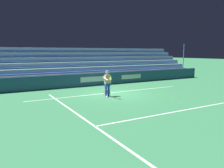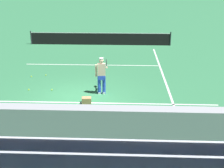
{
  "view_description": "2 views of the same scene",
  "coord_description": "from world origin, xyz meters",
  "px_view_note": "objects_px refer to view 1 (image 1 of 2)",
  "views": [
    {
      "loc": [
        7.59,
        13.06,
        2.91
      ],
      "look_at": [
        0.63,
        0.7,
        0.84
      ],
      "focal_mm": 35.0,
      "sensor_mm": 36.0,
      "label": 1
    },
    {
      "loc": [
        2.04,
        -12.89,
        5.23
      ],
      "look_at": [
        1.47,
        -0.24,
        0.79
      ],
      "focal_mm": 50.0,
      "sensor_mm": 36.0,
      "label": 2
    }
  ],
  "objects_px": {
    "tennis_ball_far_left": "(86,91)",
    "tennis_ball_far_right": "(178,96)",
    "tennis_ball_toward_net": "(127,87)",
    "tennis_ball_by_box": "(152,92)",
    "tennis_ball_on_baseline": "(140,94)",
    "tennis_player": "(107,83)",
    "tennis_ball_near_player": "(173,98)",
    "ball_box_cardboard": "(107,91)"
  },
  "relations": [
    {
      "from": "ball_box_cardboard",
      "to": "tennis_ball_toward_net",
      "type": "distance_m",
      "value": 2.95
    },
    {
      "from": "tennis_ball_by_box",
      "to": "tennis_ball_on_baseline",
      "type": "distance_m",
      "value": 1.11
    },
    {
      "from": "tennis_ball_near_player",
      "to": "tennis_ball_far_right",
      "type": "distance_m",
      "value": 0.78
    },
    {
      "from": "tennis_ball_by_box",
      "to": "tennis_ball_on_baseline",
      "type": "height_order",
      "value": "same"
    },
    {
      "from": "tennis_ball_on_baseline",
      "to": "tennis_ball_toward_net",
      "type": "height_order",
      "value": "same"
    },
    {
      "from": "tennis_player",
      "to": "tennis_ball_by_box",
      "type": "height_order",
      "value": "tennis_player"
    },
    {
      "from": "tennis_ball_near_player",
      "to": "tennis_ball_toward_net",
      "type": "distance_m",
      "value": 5.1
    },
    {
      "from": "tennis_ball_near_player",
      "to": "tennis_ball_on_baseline",
      "type": "bearing_deg",
      "value": -69.42
    },
    {
      "from": "tennis_ball_by_box",
      "to": "tennis_ball_on_baseline",
      "type": "bearing_deg",
      "value": 2.05
    },
    {
      "from": "ball_box_cardboard",
      "to": "tennis_ball_on_baseline",
      "type": "distance_m",
      "value": 2.38
    },
    {
      "from": "tennis_ball_far_left",
      "to": "tennis_ball_far_right",
      "type": "distance_m",
      "value": 6.59
    },
    {
      "from": "tennis_ball_near_player",
      "to": "tennis_ball_by_box",
      "type": "xyz_separation_m",
      "value": [
        -0.25,
        -2.33,
        0.0
      ]
    },
    {
      "from": "tennis_ball_toward_net",
      "to": "tennis_ball_on_baseline",
      "type": "bearing_deg",
      "value": 74.45
    },
    {
      "from": "tennis_ball_far_right",
      "to": "tennis_ball_on_baseline",
      "type": "bearing_deg",
      "value": -51.61
    },
    {
      "from": "tennis_player",
      "to": "tennis_ball_near_player",
      "type": "bearing_deg",
      "value": 141.78
    },
    {
      "from": "tennis_ball_by_box",
      "to": "tennis_ball_toward_net",
      "type": "distance_m",
      "value": 2.79
    },
    {
      "from": "tennis_ball_far_left",
      "to": "tennis_ball_far_right",
      "type": "height_order",
      "value": "same"
    },
    {
      "from": "tennis_player",
      "to": "tennis_ball_far_left",
      "type": "distance_m",
      "value": 2.73
    },
    {
      "from": "tennis_ball_far_left",
      "to": "tennis_ball_on_baseline",
      "type": "distance_m",
      "value": 4.05
    },
    {
      "from": "tennis_ball_far_left",
      "to": "tennis_player",
      "type": "bearing_deg",
      "value": 100.01
    },
    {
      "from": "tennis_player",
      "to": "tennis_ball_far_left",
      "type": "height_order",
      "value": "tennis_player"
    },
    {
      "from": "tennis_ball_toward_net",
      "to": "tennis_ball_far_right",
      "type": "height_order",
      "value": "same"
    },
    {
      "from": "tennis_ball_near_player",
      "to": "tennis_ball_far_right",
      "type": "xyz_separation_m",
      "value": [
        -0.72,
        -0.29,
        0.0
      ]
    },
    {
      "from": "tennis_ball_on_baseline",
      "to": "tennis_player",
      "type": "bearing_deg",
      "value": -6.97
    },
    {
      "from": "tennis_player",
      "to": "tennis_ball_toward_net",
      "type": "height_order",
      "value": "tennis_player"
    },
    {
      "from": "tennis_ball_toward_net",
      "to": "tennis_ball_far_right",
      "type": "bearing_deg",
      "value": 99.48
    },
    {
      "from": "tennis_player",
      "to": "tennis_ball_far_left",
      "type": "relative_size",
      "value": 25.98
    },
    {
      "from": "tennis_ball_near_player",
      "to": "ball_box_cardboard",
      "type": "bearing_deg",
      "value": -54.3
    },
    {
      "from": "tennis_player",
      "to": "tennis_ball_far_right",
      "type": "relative_size",
      "value": 25.98
    },
    {
      "from": "ball_box_cardboard",
      "to": "tennis_ball_by_box",
      "type": "bearing_deg",
      "value": 153.95
    },
    {
      "from": "tennis_player",
      "to": "tennis_ball_toward_net",
      "type": "xyz_separation_m",
      "value": [
        -3.2,
        -2.51,
        -0.86
      ]
    },
    {
      "from": "tennis_ball_far_right",
      "to": "tennis_ball_far_left",
      "type": "bearing_deg",
      "value": -47.41
    },
    {
      "from": "tennis_ball_far_left",
      "to": "tennis_ball_toward_net",
      "type": "relative_size",
      "value": 1.0
    },
    {
      "from": "tennis_ball_by_box",
      "to": "tennis_ball_far_left",
      "type": "bearing_deg",
      "value": -35.2
    },
    {
      "from": "tennis_ball_far_left",
      "to": "tennis_ball_by_box",
      "type": "height_order",
      "value": "same"
    },
    {
      "from": "tennis_ball_by_box",
      "to": "tennis_player",
      "type": "bearing_deg",
      "value": -4.15
    },
    {
      "from": "tennis_ball_far_left",
      "to": "tennis_ball_near_player",
      "type": "bearing_deg",
      "value": 126.0
    },
    {
      "from": "tennis_ball_by_box",
      "to": "tennis_ball_toward_net",
      "type": "height_order",
      "value": "same"
    },
    {
      "from": "ball_box_cardboard",
      "to": "tennis_ball_near_player",
      "type": "height_order",
      "value": "ball_box_cardboard"
    },
    {
      "from": "tennis_ball_toward_net",
      "to": "tennis_ball_far_right",
      "type": "xyz_separation_m",
      "value": [
        -0.8,
        4.8,
        0.0
      ]
    },
    {
      "from": "tennis_ball_far_left",
      "to": "tennis_ball_by_box",
      "type": "bearing_deg",
      "value": 144.8
    },
    {
      "from": "tennis_ball_by_box",
      "to": "tennis_ball_toward_net",
      "type": "relative_size",
      "value": 1.0
    }
  ]
}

